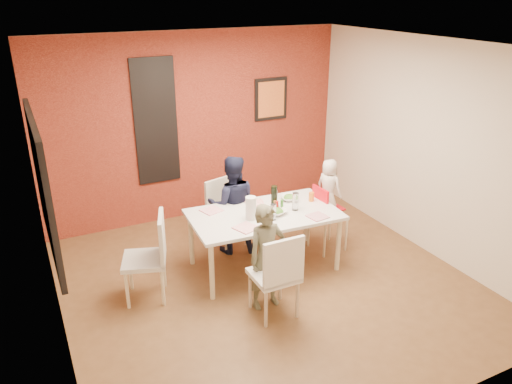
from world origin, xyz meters
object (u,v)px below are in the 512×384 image
chair_far (224,209)px  child_near (267,257)px  dining_table (264,218)px  paper_towel_roll (251,208)px  chair_near (278,272)px  wine_bottle (274,198)px  chair_left (152,253)px  high_chair (326,212)px  child_far (232,205)px  toddler (329,187)px

chair_far → child_near: 1.53m
dining_table → paper_towel_roll: bearing=-160.0°
chair_near → child_near: size_ratio=0.82×
wine_bottle → paper_towel_roll: (-0.38, -0.13, -0.01)m
chair_left → paper_towel_roll: paper_towel_roll is taller
chair_left → dining_table: bearing=109.6°
chair_near → wine_bottle: wine_bottle is taller
chair_far → high_chair: (1.11, -0.76, 0.04)m
chair_near → high_chair: (1.26, 1.01, -0.00)m
chair_near → paper_towel_roll: paper_towel_roll is taller
child_far → wine_bottle: (0.33, -0.51, 0.23)m
chair_near → child_near: (0.00, 0.25, 0.05)m
dining_table → chair_near: size_ratio=1.88×
dining_table → paper_towel_roll: paper_towel_roll is taller
chair_near → high_chair: size_ratio=1.08×
chair_left → wine_bottle: 1.59m
chair_left → toddler: bearing=110.3°
dining_table → chair_left: bearing=-178.9°
high_chair → child_near: bearing=117.7°
dining_table → chair_far: (-0.19, 0.80, -0.17)m
wine_bottle → paper_towel_roll: 0.40m
paper_towel_roll → chair_near: bearing=-98.1°
high_chair → chair_near: bearing=125.2°
chair_far → high_chair: 1.35m
child_near → child_far: size_ratio=0.91×
dining_table → chair_left: 1.39m
chair_far → child_far: 0.28m
chair_far → toddler: size_ratio=1.25×
chair_near → chair_left: chair_left is taller
high_chair → toddler: size_ratio=1.25×
dining_table → chair_left: chair_left is taller
child_near → wine_bottle: child_near is taller
paper_towel_roll → high_chair: bearing=6.1°
chair_near → chair_far: 1.78m
chair_far → paper_towel_roll: bearing=-107.0°
chair_left → paper_towel_roll: 1.22m
dining_table → child_near: size_ratio=1.54×
chair_far → toddler: toddler is taller
chair_far → chair_left: 1.46m
chair_near → wine_bottle: 1.19m
chair_left → paper_towel_roll: bearing=106.1°
paper_towel_roll → child_far: bearing=86.1°
child_far → paper_towel_roll: bearing=105.1°
chair_far → child_far: child_far is taller
high_chair → paper_towel_roll: paper_towel_roll is taller
child_far → paper_towel_roll: 0.68m
chair_far → child_far: size_ratio=0.69×
chair_far → child_near: size_ratio=0.76×
chair_near → paper_towel_roll: 0.96m
chair_left → child_far: (1.22, 0.59, 0.10)m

